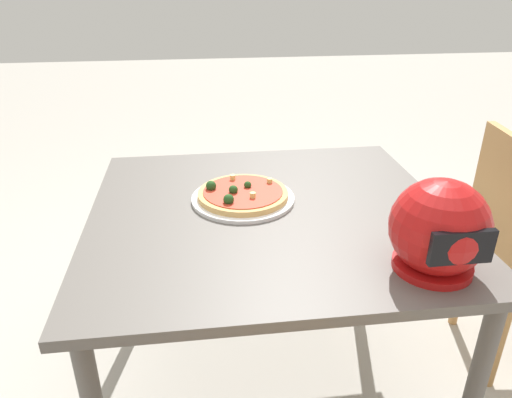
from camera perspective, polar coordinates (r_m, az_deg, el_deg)
name	(u,v)px	position (r m, az deg, el deg)	size (l,w,h in m)	color
ground_plane	(267,379)	(1.92, 1.33, -20.68)	(14.00, 14.00, 0.00)	#B2ADA3
dining_table	(269,231)	(1.52, 1.58, -3.78)	(1.10, 1.04, 0.72)	#5B5651
pizza_plate	(243,198)	(1.54, -1.56, 0.08)	(0.33, 0.33, 0.01)	white
pizza	(242,194)	(1.53, -1.68, 0.66)	(0.29, 0.29, 0.05)	tan
motorcycle_helmet	(439,229)	(1.23, 20.96, -3.35)	(0.24, 0.24, 0.24)	#B21414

